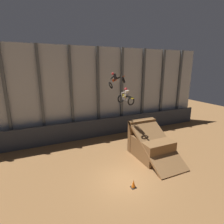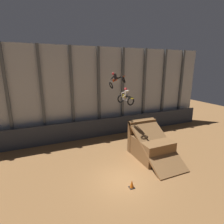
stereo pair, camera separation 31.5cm
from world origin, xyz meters
name	(u,v)px [view 1 (the left image)]	position (x,y,z in m)	size (l,w,h in m)	color
ground_plane	(124,181)	(0.00, 0.00, 0.00)	(60.00, 60.00, 0.00)	olive
arena_back_wall	(85,93)	(0.00, 9.45, 5.02)	(32.00, 0.40, 10.04)	#ADB2B7
lower_barrier	(89,129)	(0.00, 8.51, 1.05)	(31.36, 0.20, 2.10)	#2D333D
dirt_ramp	(150,144)	(3.90, 2.40, 1.08)	(2.79, 5.10, 3.16)	brown
rider_bike_left_air	(126,97)	(2.06, 3.69, 5.32)	(0.99, 1.79, 1.44)	black
rider_bike_right_air	(116,80)	(2.34, 6.28, 6.60)	(1.75, 1.64, 1.67)	black
traffic_cone_near_ramp	(133,184)	(0.26, -0.85, 0.28)	(0.36, 0.36, 0.58)	black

